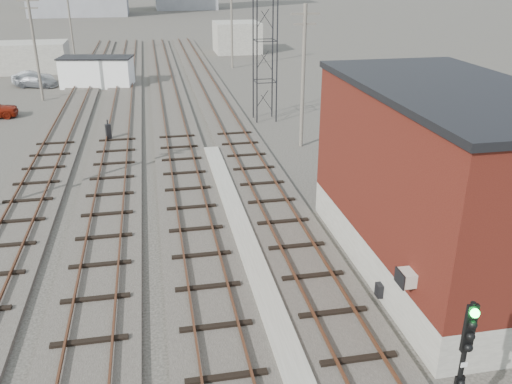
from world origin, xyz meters
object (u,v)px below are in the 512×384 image
object	(u,v)px
car_silver	(33,78)
car_grey	(37,81)
site_trailer	(97,72)
signal_mast	(463,364)
switch_stand	(108,132)

from	to	relation	value
car_silver	car_grey	size ratio (longest dim) A/B	0.98
site_trailer	car_grey	distance (m)	6.04
signal_mast	car_silver	distance (m)	52.17
signal_mast	switch_stand	bearing A→B (deg)	109.44
site_trailer	car_grey	size ratio (longest dim) A/B	1.83
car_grey	signal_mast	bearing A→B (deg)	-144.78
site_trailer	car_silver	world-z (taller)	site_trailer
site_trailer	car_grey	world-z (taller)	site_trailer
car_grey	site_trailer	bearing A→B (deg)	-84.59
switch_stand	car_grey	xyz separation A→B (m)	(-7.90, 19.51, -0.08)
switch_stand	site_trailer	distance (m)	18.67
site_trailer	car_grey	xyz separation A→B (m)	(-5.89, 0.96, -0.89)
car_silver	signal_mast	bearing A→B (deg)	-173.93
signal_mast	site_trailer	distance (m)	47.74
signal_mast	switch_stand	world-z (taller)	signal_mast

